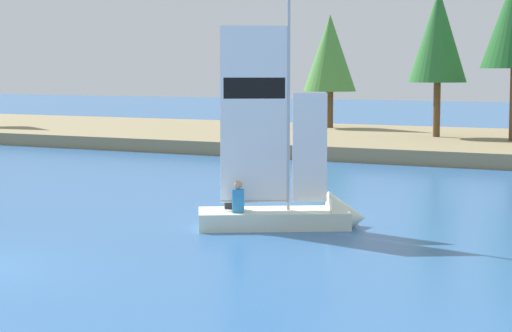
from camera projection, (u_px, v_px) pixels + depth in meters
name	position (u px, v px, depth m)	size (l,w,h in m)	color
shore_bank	(438.00, 143.00, 45.29)	(80.00, 15.83, 0.61)	#897A56
shoreline_tree_midleft	(330.00, 53.00, 51.98)	(2.89, 2.89, 6.20)	brown
shoreline_tree_centre	(438.00, 36.00, 44.77)	(2.74, 2.74, 7.02)	brown
sailboat	(300.00, 210.00, 22.95)	(4.17, 3.32, 6.04)	silver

